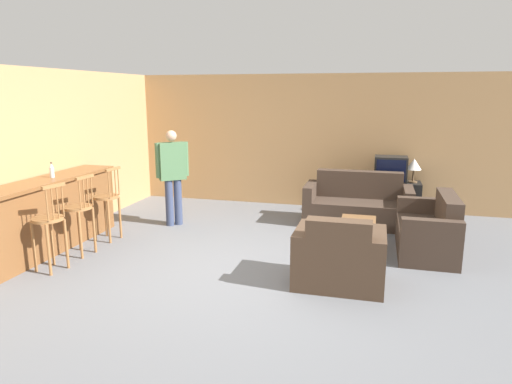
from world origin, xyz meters
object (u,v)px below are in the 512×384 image
at_px(person_by_window, 173,172).
at_px(tv_unit, 389,198).
at_px(bar_chair_far, 107,202).
at_px(couch_far, 358,206).
at_px(table_lamp, 414,165).
at_px(bottle, 52,171).
at_px(bar_chair_mid, 79,213).
at_px(loveseat_right, 429,232).
at_px(coffee_table, 357,228).
at_px(bar_chair_near, 49,226).
at_px(book_on_table, 353,226).
at_px(tv, 391,169).
at_px(armchair_near, 339,260).

bearing_deg(person_by_window, tv_unit, 24.24).
height_order(bar_chair_far, couch_far, bar_chair_far).
bearing_deg(table_lamp, bottle, -148.87).
bearing_deg(bottle, bar_chair_mid, -20.17).
relative_size(loveseat_right, table_lamp, 3.28).
distance_m(bar_chair_far, coffee_table, 3.79).
relative_size(bar_chair_near, book_on_table, 5.95).
distance_m(bar_chair_near, tv, 5.77).
bearing_deg(table_lamp, loveseat_right, -86.77).
height_order(bar_chair_mid, armchair_near, bar_chair_mid).
xyz_separation_m(couch_far, coffee_table, (0.06, -1.39, 0.01)).
xyz_separation_m(tv, table_lamp, (0.40, 0.00, 0.09)).
distance_m(coffee_table, bottle, 4.47).
height_order(bar_chair_mid, bottle, bottle).
xyz_separation_m(couch_far, book_on_table, (0.00, -1.54, 0.09)).
xyz_separation_m(couch_far, table_lamp, (0.93, 0.75, 0.64)).
distance_m(loveseat_right, person_by_window, 4.17).
distance_m(armchair_near, coffee_table, 1.34).
bearing_deg(bar_chair_mid, armchair_near, -2.35).
distance_m(bar_chair_near, armchair_near, 3.64).
height_order(bar_chair_near, tv, bar_chair_near).
bearing_deg(bar_chair_near, bottle, 123.78).
bearing_deg(loveseat_right, tv, 104.42).
bearing_deg(bar_chair_mid, person_by_window, 69.57).
relative_size(bar_chair_mid, bar_chair_far, 1.00).
bearing_deg(bar_chair_far, tv, 31.90).
relative_size(couch_far, loveseat_right, 1.26).
height_order(coffee_table, person_by_window, person_by_window).
bearing_deg(tv_unit, bar_chair_far, -148.07).
distance_m(armchair_near, bottle, 4.23).
height_order(bar_chair_far, person_by_window, person_by_window).
distance_m(loveseat_right, book_on_table, 1.08).
distance_m(bar_chair_far, bottle, 0.91).
height_order(bar_chair_near, tv_unit, bar_chair_near).
bearing_deg(couch_far, coffee_table, -87.66).
xyz_separation_m(bar_chair_far, person_by_window, (0.63, 1.02, 0.32)).
distance_m(tv_unit, book_on_table, 2.35).
distance_m(tv, table_lamp, 0.41).
height_order(couch_far, table_lamp, table_lamp).
height_order(table_lamp, person_by_window, person_by_window).
bearing_deg(tv, couch_far, -125.56).
bearing_deg(armchair_near, couch_far, 87.98).
distance_m(loveseat_right, tv_unit, 2.07).
bearing_deg(couch_far, table_lamp, 38.68).
xyz_separation_m(bar_chair_near, table_lamp, (4.63, 3.93, 0.36)).
bearing_deg(armchair_near, bottle, 175.22).
relative_size(tv_unit, tv, 1.92).
height_order(bottle, book_on_table, bottle).
distance_m(bar_chair_mid, armchair_near, 3.61).
height_order(tv, table_lamp, tv).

